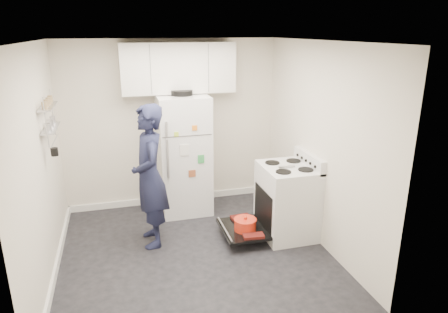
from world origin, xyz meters
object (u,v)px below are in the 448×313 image
object	(u,v)px
electric_range	(286,201)
open_oven_door	(244,227)
refrigerator	(184,154)
person	(150,177)

from	to	relation	value
electric_range	open_oven_door	distance (m)	0.65
refrigerator	open_oven_door	bearing A→B (deg)	-63.13
electric_range	refrigerator	distance (m)	1.64
refrigerator	person	world-z (taller)	refrigerator
open_oven_door	refrigerator	size ratio (longest dim) A/B	0.39
electric_range	open_oven_door	world-z (taller)	electric_range
electric_range	person	distance (m)	1.79
electric_range	open_oven_door	xyz separation A→B (m)	(-0.58, -0.02, -0.28)
open_oven_door	refrigerator	xyz separation A→B (m)	(-0.57, 1.12, 0.69)
electric_range	person	size ratio (longest dim) A/B	0.61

